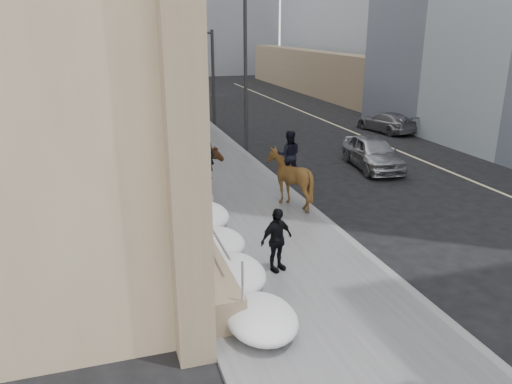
# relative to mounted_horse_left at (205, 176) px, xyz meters

# --- Properties ---
(ground) EXTENTS (140.00, 140.00, 0.00)m
(ground) POSITION_rel_mounted_horse_left_xyz_m (0.91, -6.12, -1.15)
(ground) COLOR black
(ground) RESTS_ON ground
(sidewalk) EXTENTS (5.00, 80.00, 0.12)m
(sidewalk) POSITION_rel_mounted_horse_left_xyz_m (0.91, 3.88, -1.09)
(sidewalk) COLOR #4D4D4F
(sidewalk) RESTS_ON ground
(curb) EXTENTS (0.24, 80.00, 0.12)m
(curb) POSITION_rel_mounted_horse_left_xyz_m (3.53, 3.88, -1.09)
(curb) COLOR slate
(curb) RESTS_ON ground
(lane_line) EXTENTS (0.15, 70.00, 0.01)m
(lane_line) POSITION_rel_mounted_horse_left_xyz_m (11.41, 3.88, -1.15)
(lane_line) COLOR #BFB78C
(lane_line) RESTS_ON ground
(far_podium) EXTENTS (2.00, 80.00, 4.00)m
(far_podium) POSITION_rel_mounted_horse_left_xyz_m (16.41, 3.88, 0.85)
(far_podium) COLOR #826B54
(far_podium) RESTS_ON ground
(streetlight_mid) EXTENTS (1.71, 0.24, 8.00)m
(streetlight_mid) POSITION_rel_mounted_horse_left_xyz_m (3.65, 7.88, 3.43)
(streetlight_mid) COLOR #2D2D30
(streetlight_mid) RESTS_ON ground
(streetlight_far) EXTENTS (1.71, 0.24, 8.00)m
(streetlight_far) POSITION_rel_mounted_horse_left_xyz_m (3.65, 27.88, 3.43)
(streetlight_far) COLOR #2D2D30
(streetlight_far) RESTS_ON ground
(traffic_signal) EXTENTS (4.10, 0.22, 6.00)m
(traffic_signal) POSITION_rel_mounted_horse_left_xyz_m (2.98, 15.88, 2.85)
(traffic_signal) COLOR #2D2D30
(traffic_signal) RESTS_ON ground
(snow_bank) EXTENTS (1.70, 18.10, 0.76)m
(snow_bank) POSITION_rel_mounted_horse_left_xyz_m (-0.51, 1.99, -0.68)
(snow_bank) COLOR silver
(snow_bank) RESTS_ON sidewalk
(mounted_horse_left) EXTENTS (1.86, 2.49, 2.62)m
(mounted_horse_left) POSITION_rel_mounted_horse_left_xyz_m (0.00, 0.00, 0.00)
(mounted_horse_left) COLOR #57331A
(mounted_horse_left) RESTS_ON sidewalk
(mounted_horse_right) EXTENTS (2.10, 2.23, 2.66)m
(mounted_horse_right) POSITION_rel_mounted_horse_left_xyz_m (2.84, -0.96, 0.08)
(mounted_horse_right) COLOR #4E3316
(mounted_horse_right) RESTS_ON sidewalk
(pedestrian) EXTENTS (1.09, 0.76, 1.72)m
(pedestrian) POSITION_rel_mounted_horse_left_xyz_m (0.73, -5.60, -0.17)
(pedestrian) COLOR black
(pedestrian) RESTS_ON sidewalk
(car_silver) EXTENTS (2.36, 4.58, 1.49)m
(car_silver) POSITION_rel_mounted_horse_left_xyz_m (8.35, 2.80, -0.41)
(car_silver) COLOR gray
(car_silver) RESTS_ON ground
(car_grey) EXTENTS (2.46, 4.40, 1.20)m
(car_grey) POSITION_rel_mounted_horse_left_xyz_m (13.35, 9.93, -0.55)
(car_grey) COLOR slate
(car_grey) RESTS_ON ground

